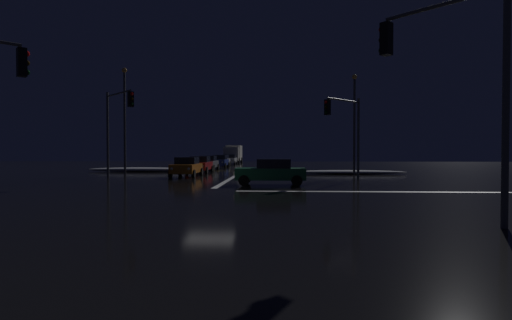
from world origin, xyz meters
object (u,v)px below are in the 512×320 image
at_px(sedan_orange, 187,167).
at_px(sedan_silver, 222,160).
at_px(sedan_green_crossing, 271,172).
at_px(box_truck, 233,153).
at_px(traffic_signal_nw, 117,118).
at_px(sedan_red, 200,164).
at_px(sedan_blue, 220,161).
at_px(traffic_signal_se, 450,65).
at_px(sedan_gray, 208,163).
at_px(streetlamp_left_near, 125,113).
at_px(streetlamp_right_near, 354,117).
at_px(traffic_signal_ne, 345,123).
at_px(sedan_white, 230,159).

height_order(sedan_orange, sedan_silver, same).
bearing_deg(sedan_green_crossing, box_truck, 99.18).
distance_m(sedan_green_crossing, traffic_signal_nw, 12.68).
xyz_separation_m(sedan_red, box_truck, (-0.23, 31.17, 0.91)).
height_order(sedan_blue, traffic_signal_se, traffic_signal_se).
bearing_deg(sedan_blue, traffic_signal_nw, -102.24).
bearing_deg(traffic_signal_se, sedan_silver, 106.30).
xyz_separation_m(sedan_gray, traffic_signal_nw, (-4.20, -14.11, 3.69)).
bearing_deg(streetlamp_left_near, sedan_red, 20.40).
bearing_deg(traffic_signal_se, streetlamp_right_near, 85.75).
bearing_deg(sedan_silver, box_truck, 89.59).
relative_size(sedan_silver, sedan_green_crossing, 1.00).
xyz_separation_m(sedan_silver, sedan_green_crossing, (7.25, -30.70, 0.00)).
xyz_separation_m(sedan_orange, sedan_gray, (-0.22, 10.93, 0.00)).
relative_size(sedan_red, streetlamp_right_near, 0.50).
xyz_separation_m(sedan_gray, sedan_green_crossing, (7.13, -18.46, 0.00)).
distance_m(sedan_blue, sedan_green_crossing, 26.11).
distance_m(box_truck, streetlamp_left_near, 34.27).
bearing_deg(sedan_silver, sedan_blue, -85.34).
height_order(sedan_orange, traffic_signal_nw, traffic_signal_nw).
relative_size(sedan_gray, traffic_signal_nw, 0.66).
bearing_deg(traffic_signal_se, sedan_green_crossing, 113.40).
bearing_deg(sedan_orange, traffic_signal_se, -58.32).
xyz_separation_m(sedan_orange, box_truck, (-0.24, 36.74, 0.91)).
xyz_separation_m(sedan_silver, streetlamp_left_near, (-5.98, -19.95, 4.63)).
distance_m(sedan_red, sedan_gray, 5.36).
bearing_deg(traffic_signal_ne, traffic_signal_se, -89.57).
distance_m(sedan_blue, sedan_white, 12.25).
relative_size(sedan_green_crossing, traffic_signal_nw, 0.66).
bearing_deg(box_truck, sedan_green_crossing, -80.82).
distance_m(box_truck, traffic_signal_nw, 40.24).
height_order(sedan_red, traffic_signal_nw, traffic_signal_nw).
distance_m(sedan_red, traffic_signal_ne, 15.28).
distance_m(sedan_red, traffic_signal_nw, 10.47).
bearing_deg(sedan_blue, sedan_red, -90.58).
bearing_deg(sedan_white, sedan_gray, -90.54).
height_order(sedan_orange, sedan_green_crossing, same).
xyz_separation_m(sedan_gray, sedan_silver, (-0.12, 12.24, 0.00)).
bearing_deg(sedan_red, box_truck, 90.42).
xyz_separation_m(sedan_green_crossing, streetlamp_right_near, (7.04, 10.75, 4.23)).
bearing_deg(sedan_green_crossing, sedan_blue, 105.11).
xyz_separation_m(sedan_white, traffic_signal_se, (12.28, -49.77, 3.71)).
distance_m(sedan_orange, sedan_gray, 10.93).
bearing_deg(sedan_green_crossing, traffic_signal_nw, 159.02).
distance_m(sedan_white, traffic_signal_se, 51.40).
bearing_deg(streetlamp_left_near, sedan_silver, 73.30).
bearing_deg(sedan_white, streetlamp_left_near, -103.25).
height_order(sedan_silver, traffic_signal_nw, traffic_signal_nw).
distance_m(sedan_red, streetlamp_left_near, 8.17).
bearing_deg(sedan_orange, box_truck, 90.37).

